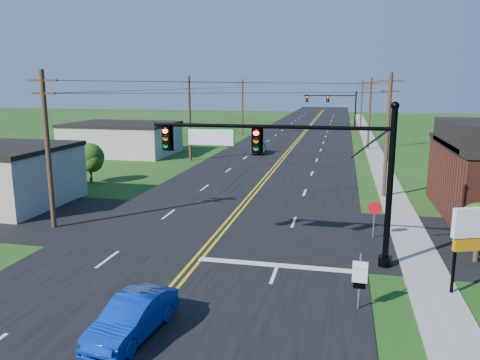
% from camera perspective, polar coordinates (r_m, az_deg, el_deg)
% --- Properties ---
extents(ground, '(260.00, 260.00, 0.00)m').
position_cam_1_polar(ground, '(16.85, -13.30, -17.85)').
color(ground, '#134012').
rests_on(ground, ground).
extents(road_main, '(16.00, 220.00, 0.04)m').
position_cam_1_polar(road_main, '(64.00, 6.38, 4.22)').
color(road_main, black).
rests_on(road_main, ground).
extents(road_cross, '(70.00, 10.00, 0.04)m').
position_cam_1_polar(road_cross, '(27.25, -2.33, -5.86)').
color(road_cross, black).
rests_on(road_cross, ground).
extents(sidewalk, '(2.00, 160.00, 0.08)m').
position_cam_1_polar(sidewalk, '(53.88, 16.39, 2.44)').
color(sidewalk, gray).
rests_on(sidewalk, ground).
extents(signal_mast_main, '(11.30, 0.60, 7.48)m').
position_cam_1_polar(signal_mast_main, '(21.53, 6.06, 2.33)').
color(signal_mast_main, black).
rests_on(signal_mast_main, ground).
extents(signal_mast_far, '(10.98, 0.60, 7.48)m').
position_cam_1_polar(signal_mast_far, '(93.22, 11.22, 9.17)').
color(signal_mast_far, black).
rests_on(signal_mast_far, ground).
extents(cream_bldg_far, '(12.20, 9.20, 3.70)m').
position_cam_1_polar(cream_bldg_far, '(57.56, -14.18, 4.95)').
color(cream_bldg_far, beige).
rests_on(cream_bldg_far, ground).
extents(utility_pole_left_a, '(1.80, 0.28, 9.00)m').
position_cam_1_polar(utility_pole_left_a, '(28.43, -22.40, 3.71)').
color(utility_pole_left_a, '#3C2C1B').
rests_on(utility_pole_left_a, ground).
extents(utility_pole_left_b, '(1.80, 0.28, 9.00)m').
position_cam_1_polar(utility_pole_left_b, '(50.88, -6.17, 7.64)').
color(utility_pole_left_b, '#3C2C1B').
rests_on(utility_pole_left_b, ground).
extents(utility_pole_left_c, '(1.80, 0.28, 9.00)m').
position_cam_1_polar(utility_pole_left_c, '(76.92, 0.31, 9.04)').
color(utility_pole_left_c, '#3C2C1B').
rests_on(utility_pole_left_c, ground).
extents(utility_pole_right_a, '(1.80, 0.28, 9.00)m').
position_cam_1_polar(utility_pole_right_a, '(35.43, 17.53, 5.45)').
color(utility_pole_right_a, '#3C2C1B').
rests_on(utility_pole_right_a, ground).
extents(utility_pole_right_b, '(1.80, 0.28, 9.00)m').
position_cam_1_polar(utility_pole_right_b, '(61.30, 15.51, 7.96)').
color(utility_pole_right_b, '#3C2C1B').
rests_on(utility_pole_right_b, ground).
extents(utility_pole_right_c, '(1.80, 0.28, 9.00)m').
position_cam_1_polar(utility_pole_right_c, '(91.24, 14.60, 9.08)').
color(utility_pole_right_c, '#3C2C1B').
rests_on(utility_pole_right_c, ground).
extents(tree_right_back, '(3.00, 3.00, 4.10)m').
position_cam_1_polar(tree_right_back, '(40.60, 25.62, 2.55)').
color(tree_right_back, '#3C2C1B').
rests_on(tree_right_back, ground).
extents(shrub_corner, '(2.00, 2.00, 2.86)m').
position_cam_1_polar(shrub_corner, '(24.33, 27.12, -4.83)').
color(shrub_corner, '#3C2C1B').
rests_on(shrub_corner, ground).
extents(tree_left, '(2.40, 2.40, 3.37)m').
position_cam_1_polar(tree_left, '(41.20, -17.85, 2.64)').
color(tree_left, '#3C2C1B').
rests_on(tree_left, ground).
extents(blue_car, '(1.87, 4.14, 1.32)m').
position_cam_1_polar(blue_car, '(16.39, -12.97, -16.11)').
color(blue_car, '#082FB1').
rests_on(blue_car, ground).
extents(distant_car, '(2.31, 4.57, 1.49)m').
position_cam_1_polar(distant_car, '(56.27, 2.28, 4.01)').
color(distant_car, '#9F9FA4').
rests_on(distant_car, ground).
extents(route_sign, '(0.55, 0.10, 2.19)m').
position_cam_1_polar(route_sign, '(17.99, 14.38, -11.42)').
color(route_sign, slate).
rests_on(route_sign, ground).
extents(stop_sign, '(0.74, 0.12, 2.08)m').
position_cam_1_polar(stop_sign, '(26.04, 16.07, -3.76)').
color(stop_sign, slate).
rests_on(stop_sign, ground).
extents(pylon_sign, '(1.71, 0.88, 3.59)m').
position_cam_1_polar(pylon_sign, '(20.19, 26.56, -5.70)').
color(pylon_sign, black).
rests_on(pylon_sign, ground).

